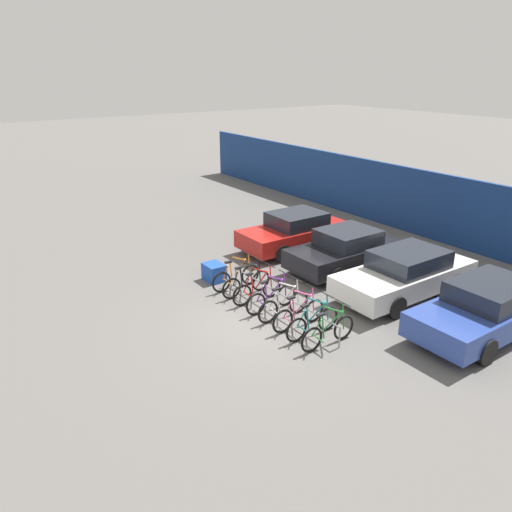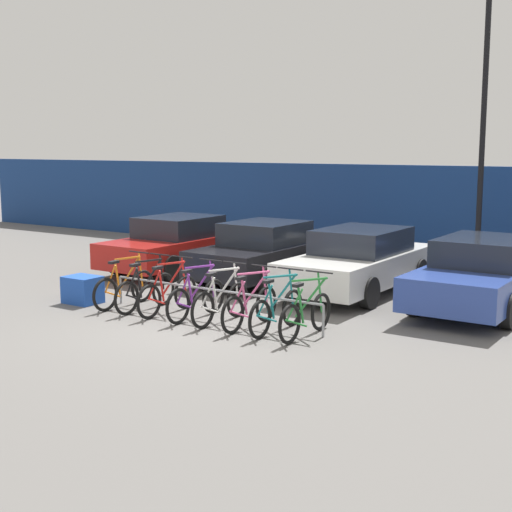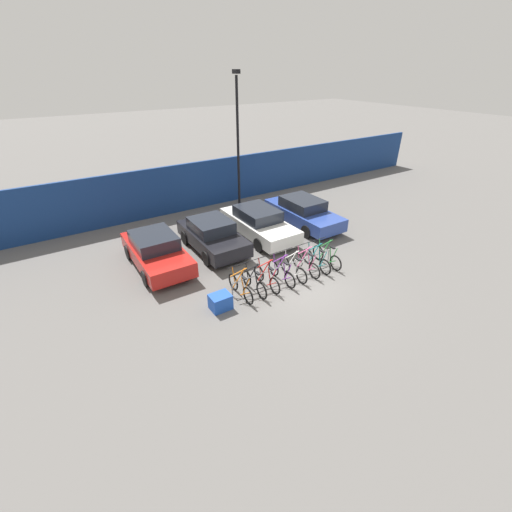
{
  "view_description": "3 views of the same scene",
  "coord_description": "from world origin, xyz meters",
  "px_view_note": "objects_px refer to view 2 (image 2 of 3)",
  "views": [
    {
      "loc": [
        9.64,
        -7.04,
        6.42
      ],
      "look_at": [
        -1.7,
        0.86,
        1.18
      ],
      "focal_mm": 35.0,
      "sensor_mm": 36.0,
      "label": 1
    },
    {
      "loc": [
        7.6,
        -9.58,
        3.16
      ],
      "look_at": [
        -0.46,
        2.51,
        0.92
      ],
      "focal_mm": 50.0,
      "sensor_mm": 36.0,
      "label": 2
    },
    {
      "loc": [
        -7.27,
        -8.27,
        7.31
      ],
      "look_at": [
        -0.89,
        1.67,
        0.71
      ],
      "focal_mm": 24.0,
      "sensor_mm": 36.0,
      "label": 3
    }
  ],
  "objects_px": {
    "bicycle_green": "(306,315)",
    "car_white": "(360,261)",
    "bike_rack": "(212,292)",
    "car_blue": "(483,274)",
    "car_black": "(263,252)",
    "lamp_post": "(484,115)",
    "bicycle_black": "(146,291)",
    "bicycle_orange": "(124,288)",
    "cargo_crate": "(83,290)",
    "car_red": "(177,244)",
    "bicycle_pink": "(250,307)",
    "bicycle_teal": "(277,311)",
    "bicycle_purple": "(196,298)",
    "bicycle_red": "(168,294)",
    "bicycle_white": "(221,302)"
  },
  "relations": [
    {
      "from": "bicycle_white",
      "to": "bicycle_pink",
      "type": "height_order",
      "value": "same"
    },
    {
      "from": "bicycle_black",
      "to": "lamp_post",
      "type": "height_order",
      "value": "lamp_post"
    },
    {
      "from": "bicycle_purple",
      "to": "bicycle_green",
      "type": "bearing_deg",
      "value": 2.15
    },
    {
      "from": "car_black",
      "to": "lamp_post",
      "type": "height_order",
      "value": "lamp_post"
    },
    {
      "from": "bike_rack",
      "to": "bicycle_green",
      "type": "relative_size",
      "value": 2.74
    },
    {
      "from": "bicycle_purple",
      "to": "car_white",
      "type": "relative_size",
      "value": 0.37
    },
    {
      "from": "bike_rack",
      "to": "bicycle_green",
      "type": "xyz_separation_m",
      "value": [
        2.07,
        -0.15,
        -0.12
      ]
    },
    {
      "from": "cargo_crate",
      "to": "bike_rack",
      "type": "bearing_deg",
      "value": 7.4
    },
    {
      "from": "bicycle_white",
      "to": "bike_rack",
      "type": "bearing_deg",
      "value": 152.16
    },
    {
      "from": "cargo_crate",
      "to": "car_red",
      "type": "bearing_deg",
      "value": 101.96
    },
    {
      "from": "bicycle_pink",
      "to": "bicycle_teal",
      "type": "relative_size",
      "value": 1.0
    },
    {
      "from": "bicycle_pink",
      "to": "car_black",
      "type": "height_order",
      "value": "car_black"
    },
    {
      "from": "bicycle_green",
      "to": "car_white",
      "type": "height_order",
      "value": "car_white"
    },
    {
      "from": "bike_rack",
      "to": "car_blue",
      "type": "xyz_separation_m",
      "value": [
        3.9,
        3.62,
        0.2
      ]
    },
    {
      "from": "car_red",
      "to": "car_black",
      "type": "xyz_separation_m",
      "value": [
        2.59,
        0.08,
        -0.0
      ]
    },
    {
      "from": "bike_rack",
      "to": "bicycle_teal",
      "type": "distance_m",
      "value": 1.51
    },
    {
      "from": "bicycle_pink",
      "to": "bicycle_green",
      "type": "xyz_separation_m",
      "value": [
        1.13,
        0.0,
        0.0
      ]
    },
    {
      "from": "cargo_crate",
      "to": "bicycle_black",
      "type": "bearing_deg",
      "value": 9.19
    },
    {
      "from": "car_blue",
      "to": "cargo_crate",
      "type": "height_order",
      "value": "car_blue"
    },
    {
      "from": "bicycle_red",
      "to": "bicycle_pink",
      "type": "bearing_deg",
      "value": -1.47
    },
    {
      "from": "bicycle_purple",
      "to": "car_black",
      "type": "distance_m",
      "value": 3.98
    },
    {
      "from": "bicycle_orange",
      "to": "bicycle_teal",
      "type": "distance_m",
      "value": 3.58
    },
    {
      "from": "car_black",
      "to": "car_blue",
      "type": "relative_size",
      "value": 0.88
    },
    {
      "from": "bicycle_black",
      "to": "bicycle_red",
      "type": "bearing_deg",
      "value": 2.33
    },
    {
      "from": "bike_rack",
      "to": "bicycle_teal",
      "type": "bearing_deg",
      "value": -5.66
    },
    {
      "from": "bicycle_orange",
      "to": "car_red",
      "type": "relative_size",
      "value": 0.41
    },
    {
      "from": "bicycle_orange",
      "to": "car_blue",
      "type": "bearing_deg",
      "value": 28.55
    },
    {
      "from": "bike_rack",
      "to": "bicycle_red",
      "type": "xyz_separation_m",
      "value": [
        -0.94,
        -0.15,
        -0.12
      ]
    },
    {
      "from": "bicycle_black",
      "to": "bicycle_white",
      "type": "bearing_deg",
      "value": 2.33
    },
    {
      "from": "bike_rack",
      "to": "car_red",
      "type": "relative_size",
      "value": 1.11
    },
    {
      "from": "bicycle_black",
      "to": "cargo_crate",
      "type": "height_order",
      "value": "bicycle_black"
    },
    {
      "from": "bicycle_orange",
      "to": "cargo_crate",
      "type": "height_order",
      "value": "bicycle_orange"
    },
    {
      "from": "car_white",
      "to": "car_blue",
      "type": "xyz_separation_m",
      "value": [
        2.69,
        -0.1,
        -0.0
      ]
    },
    {
      "from": "bicycle_pink",
      "to": "lamp_post",
      "type": "relative_size",
      "value": 0.24
    },
    {
      "from": "bicycle_purple",
      "to": "bicycle_white",
      "type": "height_order",
      "value": "same"
    },
    {
      "from": "bicycle_black",
      "to": "bicycle_orange",
      "type": "bearing_deg",
      "value": -177.67
    },
    {
      "from": "bicycle_purple",
      "to": "cargo_crate",
      "type": "xyz_separation_m",
      "value": [
        -2.75,
        -0.24,
        -0.1
      ]
    },
    {
      "from": "bicycle_red",
      "to": "bicycle_purple",
      "type": "bearing_deg",
      "value": -1.47
    },
    {
      "from": "bicycle_pink",
      "to": "cargo_crate",
      "type": "distance_m",
      "value": 3.96
    },
    {
      "from": "cargo_crate",
      "to": "bicycle_pink",
      "type": "bearing_deg",
      "value": 3.5
    },
    {
      "from": "bicycle_green",
      "to": "car_red",
      "type": "distance_m",
      "value": 7.03
    },
    {
      "from": "car_red",
      "to": "lamp_post",
      "type": "height_order",
      "value": "lamp_post"
    },
    {
      "from": "bicycle_green",
      "to": "car_black",
      "type": "relative_size",
      "value": 0.43
    },
    {
      "from": "car_black",
      "to": "car_blue",
      "type": "distance_m",
      "value": 5.17
    },
    {
      "from": "bicycle_red",
      "to": "bicycle_pink",
      "type": "distance_m",
      "value": 1.89
    },
    {
      "from": "bike_rack",
      "to": "bicycle_white",
      "type": "distance_m",
      "value": 0.36
    },
    {
      "from": "bicycle_white",
      "to": "bicycle_black",
      "type": "bearing_deg",
      "value": 177.97
    },
    {
      "from": "bicycle_red",
      "to": "bicycle_teal",
      "type": "bearing_deg",
      "value": -1.47
    },
    {
      "from": "bicycle_black",
      "to": "car_black",
      "type": "xyz_separation_m",
      "value": [
        0.24,
        3.83,
        0.31
      ]
    },
    {
      "from": "bicycle_black",
      "to": "car_red",
      "type": "xyz_separation_m",
      "value": [
        -2.34,
        3.76,
        0.31
      ]
    }
  ]
}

